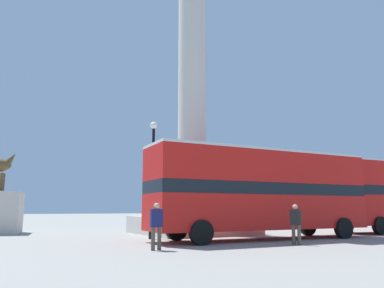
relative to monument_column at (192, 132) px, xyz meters
name	(u,v)px	position (x,y,z in m)	size (l,w,h in m)	color
ground_plane	(192,234)	(0.00, 0.00, -6.08)	(200.00, 200.00, 0.00)	gray
monument_column	(192,132)	(0.00, 0.00, 0.00)	(6.03, 6.03, 20.71)	beige
bus_a	(262,190)	(0.79, -5.53, -3.75)	(11.33, 3.20, 4.21)	red
street_lamp	(153,177)	(-3.69, -2.69, -3.11)	(0.37, 0.37, 5.78)	black
pedestrian_near_lamp	(156,224)	(-5.50, -7.40, -5.17)	(0.44, 0.22, 1.64)	#4C473D
pedestrian_by_plinth	(296,223)	(0.25, -8.27, -5.19)	(0.34, 0.45, 1.61)	#4C473D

